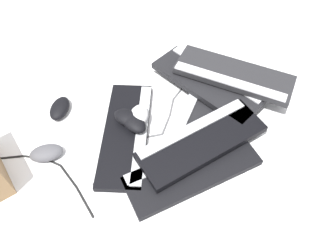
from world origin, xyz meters
name	(u,v)px	position (x,y,z in m)	size (l,w,h in m)	color
ground_plane	(187,129)	(0.00, 0.00, 0.00)	(3.20, 3.20, 0.00)	white
keyboard_0	(208,98)	(0.16, 0.04, 0.01)	(0.46, 0.32, 0.03)	black
keyboard_1	(127,133)	(-0.17, 0.12, 0.01)	(0.42, 0.41, 0.03)	black
keyboard_2	(192,170)	(-0.11, -0.14, 0.01)	(0.46, 0.28, 0.03)	black
keyboard_3	(207,83)	(0.19, 0.08, 0.04)	(0.17, 0.45, 0.03)	black
keyboard_4	(202,141)	(-0.03, -0.09, 0.04)	(0.46, 0.24, 0.03)	black
keyboard_5	(234,75)	(0.27, 0.02, 0.07)	(0.30, 0.46, 0.03)	#232326
mouse_0	(60,108)	(-0.28, 0.38, 0.02)	(0.11, 0.07, 0.04)	black
mouse_1	(134,122)	(-0.14, 0.12, 0.05)	(0.11, 0.07, 0.04)	black
mouse_2	(138,117)	(-0.11, 0.13, 0.05)	(0.11, 0.07, 0.04)	silver
mouse_3	(128,118)	(-0.14, 0.15, 0.05)	(0.11, 0.07, 0.04)	black
mouse_4	(46,153)	(-0.42, 0.24, 0.02)	(0.11, 0.07, 0.04)	#4C4C51
cable_0	(11,184)	(-0.56, 0.23, 0.00)	(0.45, 0.40, 0.01)	black
cable_1	(170,113)	(0.01, 0.09, 0.00)	(0.74, 0.15, 0.01)	#59595B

